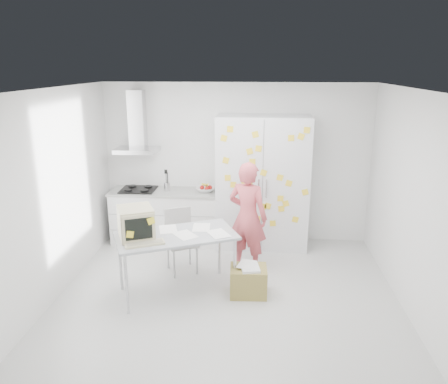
# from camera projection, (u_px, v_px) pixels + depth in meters

# --- Properties ---
(floor) EXTENTS (4.50, 4.00, 0.02)m
(floor) POSITION_uv_depth(u_px,v_px,m) (228.00, 293.00, 5.93)
(floor) COLOR silver
(floor) RESTS_ON ground
(walls) EXTENTS (4.52, 4.01, 2.70)m
(walls) POSITION_uv_depth(u_px,v_px,m) (231.00, 183.00, 6.24)
(walls) COLOR white
(walls) RESTS_ON ground
(ceiling) EXTENTS (4.50, 4.00, 0.02)m
(ceiling) POSITION_uv_depth(u_px,v_px,m) (228.00, 89.00, 5.17)
(ceiling) COLOR white
(ceiling) RESTS_ON walls
(counter_run) EXTENTS (1.84, 0.63, 1.28)m
(counter_run) POSITION_uv_depth(u_px,v_px,m) (166.00, 216.00, 7.51)
(counter_run) COLOR white
(counter_run) RESTS_ON ground
(range_hood) EXTENTS (0.70, 0.48, 1.01)m
(range_hood) POSITION_uv_depth(u_px,v_px,m) (137.00, 128.00, 7.26)
(range_hood) COLOR silver
(range_hood) RESTS_ON walls
(tall_cabinet) EXTENTS (1.50, 0.68, 2.20)m
(tall_cabinet) POSITION_uv_depth(u_px,v_px,m) (262.00, 183.00, 7.18)
(tall_cabinet) COLOR silver
(tall_cabinet) RESTS_ON ground
(person) EXTENTS (0.71, 0.60, 1.65)m
(person) POSITION_uv_depth(u_px,v_px,m) (248.00, 217.00, 6.39)
(person) COLOR #D4525B
(person) RESTS_ON ground
(desk) EXTENTS (1.73, 1.34, 1.23)m
(desk) POSITION_uv_depth(u_px,v_px,m) (151.00, 229.00, 5.62)
(desk) COLOR #AEB2B9
(desk) RESTS_ON ground
(chair) EXTENTS (0.57, 0.57, 0.94)m
(chair) POSITION_uv_depth(u_px,v_px,m) (180.00, 236.00, 6.45)
(chair) COLOR #ACABA9
(chair) RESTS_ON ground
(cardboard_box) EXTENTS (0.50, 0.41, 0.42)m
(cardboard_box) POSITION_uv_depth(u_px,v_px,m) (248.00, 281.00, 5.83)
(cardboard_box) COLOR olive
(cardboard_box) RESTS_ON ground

